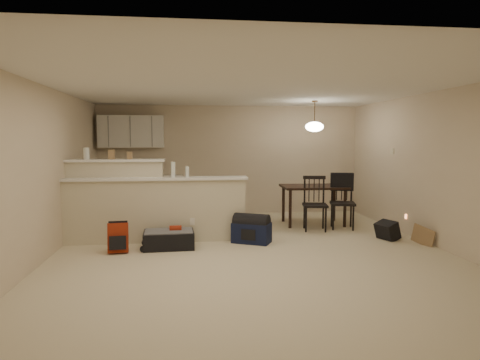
{
  "coord_description": "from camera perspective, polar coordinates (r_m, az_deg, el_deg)",
  "views": [
    {
      "loc": [
        -0.94,
        -6.36,
        1.72
      ],
      "look_at": [
        -0.1,
        0.7,
        1.05
      ],
      "focal_mm": 32.0,
      "sensor_mm": 36.0,
      "label": 1
    }
  ],
  "objects": [
    {
      "name": "room",
      "position": [
        6.45,
        1.62,
        1.2
      ],
      "size": [
        7.0,
        7.02,
        2.5
      ],
      "color": "beige",
      "rests_on": "ground"
    },
    {
      "name": "breakfast_bar",
      "position": [
        7.47,
        -13.02,
        -3.31
      ],
      "size": [
        3.08,
        0.58,
        1.39
      ],
      "color": "beige",
      "rests_on": "ground"
    },
    {
      "name": "upper_cabinets",
      "position": [
        9.76,
        -14.29,
        6.28
      ],
      "size": [
        1.4,
        0.34,
        0.7
      ],
      "primitive_type": "cube",
      "color": "white",
      "rests_on": "room"
    },
    {
      "name": "kitchen_counter",
      "position": [
        9.69,
        -13.02,
        -2.28
      ],
      "size": [
        1.8,
        0.6,
        0.9
      ],
      "primitive_type": "cube",
      "color": "white",
      "rests_on": "ground"
    },
    {
      "name": "thermostat",
      "position": [
        8.83,
        19.64,
        3.65
      ],
      "size": [
        0.02,
        0.12,
        0.12
      ],
      "primitive_type": "cube",
      "color": "beige",
      "rests_on": "room"
    },
    {
      "name": "jar",
      "position": [
        7.68,
        -19.8,
        3.35
      ],
      "size": [
        0.1,
        0.1,
        0.2
      ],
      "primitive_type": "cylinder",
      "color": "silver",
      "rests_on": "breakfast_bar"
    },
    {
      "name": "cereal_box",
      "position": [
        7.6,
        -16.75,
        3.27
      ],
      "size": [
        0.1,
        0.07,
        0.16
      ],
      "primitive_type": "cube",
      "color": "#96744D",
      "rests_on": "breakfast_bar"
    },
    {
      "name": "small_box",
      "position": [
        7.55,
        -14.5,
        3.16
      ],
      "size": [
        0.08,
        0.06,
        0.12
      ],
      "primitive_type": "cube",
      "color": "#96744D",
      "rests_on": "breakfast_bar"
    },
    {
      "name": "bottle_a",
      "position": [
        7.28,
        -8.91,
        1.38
      ],
      "size": [
        0.07,
        0.07,
        0.26
      ],
      "primitive_type": "cylinder",
      "color": "silver",
      "rests_on": "breakfast_bar"
    },
    {
      "name": "bottle_b",
      "position": [
        7.28,
        -7.05,
        1.09
      ],
      "size": [
        0.06,
        0.06,
        0.18
      ],
      "primitive_type": "cylinder",
      "color": "silver",
      "rests_on": "breakfast_bar"
    },
    {
      "name": "dining_table",
      "position": [
        8.8,
        9.76,
        -1.37
      ],
      "size": [
        1.28,
        0.87,
        0.79
      ],
      "rotation": [
        0.0,
        0.0,
        -0.02
      ],
      "color": "black",
      "rests_on": "ground"
    },
    {
      "name": "pendant_lamp",
      "position": [
        8.75,
        9.9,
        7.07
      ],
      "size": [
        0.36,
        0.36,
        0.62
      ],
      "color": "brown",
      "rests_on": "room"
    },
    {
      "name": "dining_chair_near",
      "position": [
        8.23,
        9.97,
        -3.12
      ],
      "size": [
        0.52,
        0.5,
        1.03
      ],
      "primitive_type": null,
      "rotation": [
        0.0,
        0.0,
        -0.17
      ],
      "color": "black",
      "rests_on": "ground"
    },
    {
      "name": "dining_chair_far",
      "position": [
        8.5,
        13.51,
        -2.84
      ],
      "size": [
        0.55,
        0.54,
        1.05
      ],
      "primitive_type": null,
      "rotation": [
        0.0,
        0.0,
        -0.25
      ],
      "color": "black",
      "rests_on": "ground"
    },
    {
      "name": "suitcase",
      "position": [
        6.97,
        -9.45,
        -7.86
      ],
      "size": [
        0.81,
        0.54,
        0.27
      ],
      "primitive_type": "cube",
      "rotation": [
        0.0,
        0.0,
        0.04
      ],
      "color": "black",
      "rests_on": "ground"
    },
    {
      "name": "red_backpack",
      "position": [
        6.85,
        -15.94,
        -7.43
      ],
      "size": [
        0.32,
        0.22,
        0.45
      ],
      "primitive_type": "cube",
      "rotation": [
        0.0,
        0.0,
        0.1
      ],
      "color": "maroon",
      "rests_on": "ground"
    },
    {
      "name": "navy_duffel",
      "position": [
        7.21,
        1.55,
        -7.04
      ],
      "size": [
        0.7,
        0.58,
        0.34
      ],
      "primitive_type": "cube",
      "rotation": [
        0.0,
        0.0,
        -0.47
      ],
      "color": "#101734",
      "rests_on": "ground"
    },
    {
      "name": "black_daypack",
      "position": [
        7.86,
        19.05,
        -6.42
      ],
      "size": [
        0.35,
        0.41,
        0.3
      ],
      "primitive_type": "cube",
      "rotation": [
        0.0,
        0.0,
        1.94
      ],
      "color": "black",
      "rests_on": "ground"
    },
    {
      "name": "cardboard_sheet",
      "position": [
        7.66,
        23.22,
        -6.87
      ],
      "size": [
        0.18,
        0.37,
        0.3
      ],
      "primitive_type": "cube",
      "rotation": [
        0.0,
        0.0,
        2.0
      ],
      "color": "#96744D",
      "rests_on": "ground"
    }
  ]
}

